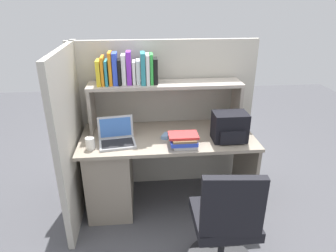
{
  "coord_description": "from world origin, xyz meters",
  "views": [
    {
      "loc": [
        -0.23,
        -2.51,
        1.93
      ],
      "look_at": [
        0.0,
        -0.05,
        0.85
      ],
      "focal_mm": 32.08,
      "sensor_mm": 36.0,
      "label": 1
    }
  ],
  "objects": [
    {
      "name": "cubicle_partition_rear",
      "position": [
        0.0,
        0.38,
        0.78
      ],
      "size": [
        1.84,
        0.05,
        1.55
      ],
      "primitive_type": "cube",
      "color": "#B2ADA0",
      "rests_on": "ground_plane"
    },
    {
      "name": "laptop",
      "position": [
        -0.46,
        -0.1,
        0.78
      ],
      "size": [
        0.34,
        0.29,
        0.22
      ],
      "color": "#B7BABF",
      "rests_on": "desk"
    },
    {
      "name": "desk",
      "position": [
        -0.39,
        0.0,
        0.4
      ],
      "size": [
        1.6,
        0.7,
        0.73
      ],
      "color": "gray",
      "rests_on": "ground_plane"
    },
    {
      "name": "overhead_hutch",
      "position": [
        0.0,
        0.2,
        1.08
      ],
      "size": [
        1.44,
        0.28,
        0.45
      ],
      "color": "gray",
      "rests_on": "desk"
    },
    {
      "name": "paper_cup",
      "position": [
        -0.68,
        -0.19,
        0.78
      ],
      "size": [
        0.08,
        0.08,
        0.1
      ],
      "primitive_type": "cylinder",
      "color": "white",
      "rests_on": "desk"
    },
    {
      "name": "desk_book_stack",
      "position": [
        0.12,
        -0.21,
        0.78
      ],
      "size": [
        0.25,
        0.19,
        0.11
      ],
      "color": "white",
      "rests_on": "desk"
    },
    {
      "name": "backpack",
      "position": [
        0.54,
        -0.14,
        0.86
      ],
      "size": [
        0.3,
        0.23,
        0.26
      ],
      "color": "black",
      "rests_on": "desk"
    },
    {
      "name": "reference_books_on_shelf",
      "position": [
        -0.35,
        0.2,
        1.31
      ],
      "size": [
        0.55,
        0.19,
        0.3
      ],
      "color": "yellow",
      "rests_on": "overhead_hutch"
    },
    {
      "name": "cubicle_partition_left",
      "position": [
        -0.85,
        -0.05,
        0.78
      ],
      "size": [
        0.05,
        1.06,
        1.55
      ],
      "primitive_type": "cube",
      "color": "#B2ADA0",
      "rests_on": "ground_plane"
    },
    {
      "name": "computer_mouse",
      "position": [
        -0.02,
        -0.04,
        0.75
      ],
      "size": [
        0.1,
        0.12,
        0.03
      ],
      "primitive_type": "cube",
      "rotation": [
        0.0,
        0.0,
        -0.43
      ],
      "color": "#7299C6",
      "rests_on": "desk"
    },
    {
      "name": "ground_plane",
      "position": [
        0.0,
        0.0,
        0.0
      ],
      "size": [
        8.0,
        8.0,
        0.0
      ],
      "primitive_type": "plane",
      "color": "#4C4C51"
    },
    {
      "name": "office_chair",
      "position": [
        0.33,
        -0.89,
        0.39
      ],
      "size": [
        0.52,
        0.52,
        0.93
      ],
      "rotation": [
        0.0,
        0.0,
        3.05
      ],
      "color": "black",
      "rests_on": "ground_plane"
    }
  ]
}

